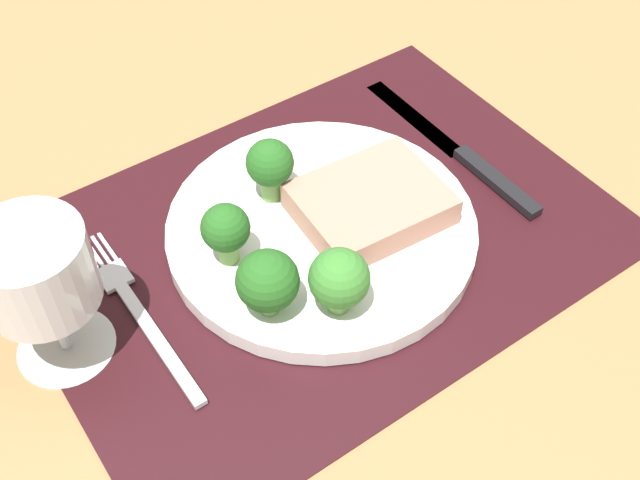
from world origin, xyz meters
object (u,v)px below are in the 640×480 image
object	(u,v)px
steak	(370,203)
knife	(463,154)
plate	(322,229)
wine_glass	(37,277)
fork	(139,312)

from	to	relation	value
steak	knife	xyz separation A→B (cm)	(12.53, 2.02, -2.57)
plate	knife	distance (cm)	16.41
steak	wine_glass	xyz separation A→B (cm)	(-25.99, 3.41, 5.34)
steak	fork	distance (cm)	20.57
fork	wine_glass	distance (cm)	9.86
knife	plate	bearing A→B (deg)	179.33
plate	knife	xyz separation A→B (cm)	(16.39, 0.53, -0.50)
fork	wine_glass	world-z (taller)	wine_glass
plate	wine_glass	bearing A→B (deg)	175.05
knife	wine_glass	distance (cm)	39.34
knife	wine_glass	size ratio (longest dim) A/B	1.87
plate	fork	xyz separation A→B (cm)	(-16.34, 1.42, -0.55)
knife	steak	bearing A→B (deg)	-173.35
plate	steak	bearing A→B (deg)	-21.11
knife	wine_glass	world-z (taller)	wine_glass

